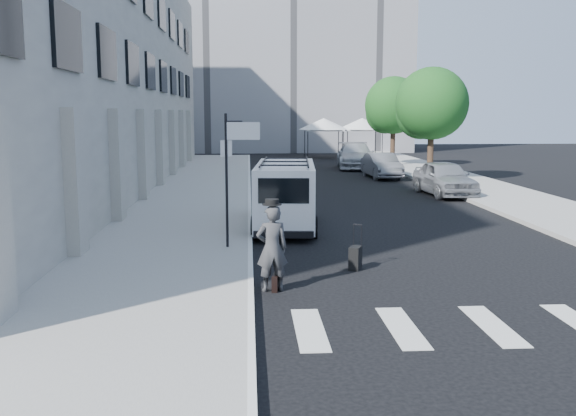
{
  "coord_description": "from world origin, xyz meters",
  "views": [
    {
      "loc": [
        -2.01,
        -13.5,
        3.69
      ],
      "look_at": [
        -1.04,
        2.37,
        1.3
      ],
      "focal_mm": 40.0,
      "sensor_mm": 36.0,
      "label": 1
    }
  ],
  "objects": [
    {
      "name": "ground",
      "position": [
        0.0,
        0.0,
        0.0
      ],
      "size": [
        120.0,
        120.0,
        0.0
      ],
      "primitive_type": "plane",
      "color": "black",
      "rests_on": "ground"
    },
    {
      "name": "parked_car_c",
      "position": [
        5.0,
        28.34,
        0.83
      ],
      "size": [
        2.86,
        5.93,
        1.66
      ],
      "primitive_type": "imported",
      "rotation": [
        0.0,
        0.0,
        -0.09
      ],
      "color": "#ADB0B6",
      "rests_on": "ground"
    },
    {
      "name": "cargo_van",
      "position": [
        -0.86,
        6.76,
        1.08
      ],
      "size": [
        2.24,
        5.55,
        2.07
      ],
      "rotation": [
        0.0,
        0.0,
        -0.08
      ],
      "color": "white",
      "rests_on": "ground"
    },
    {
      "name": "sidewalk_right",
      "position": [
        9.0,
        20.0,
        0.07
      ],
      "size": [
        4.0,
        56.0,
        0.15
      ],
      "primitive_type": "cube",
      "color": "gray",
      "rests_on": "ground"
    },
    {
      "name": "building_left",
      "position": [
        -11.5,
        18.0,
        6.0
      ],
      "size": [
        10.0,
        44.0,
        12.0
      ],
      "primitive_type": "cube",
      "color": "gray",
      "rests_on": "ground"
    },
    {
      "name": "businessman",
      "position": [
        -1.55,
        -0.58,
        0.9
      ],
      "size": [
        0.72,
        0.53,
        1.81
      ],
      "primitive_type": "imported",
      "rotation": [
        0.0,
        0.0,
        3.29
      ],
      "color": "#343436",
      "rests_on": "ground"
    },
    {
      "name": "tent_right",
      "position": [
        7.2,
        38.5,
        2.71
      ],
      "size": [
        4.0,
        4.0,
        3.2
      ],
      "color": "black",
      "rests_on": "ground"
    },
    {
      "name": "building_far",
      "position": [
        2.0,
        50.0,
        12.5
      ],
      "size": [
        22.0,
        12.0,
        25.0
      ],
      "primitive_type": "cube",
      "color": "slate",
      "rests_on": "ground"
    },
    {
      "name": "sidewalk_left",
      "position": [
        -4.25,
        16.0,
        0.07
      ],
      "size": [
        4.5,
        48.0,
        0.15
      ],
      "primitive_type": "cube",
      "color": "gray",
      "rests_on": "ground"
    },
    {
      "name": "sign_pole",
      "position": [
        -2.36,
        3.2,
        2.65
      ],
      "size": [
        1.03,
        0.07,
        3.5
      ],
      "color": "black",
      "rests_on": "sidewalk_left"
    },
    {
      "name": "tree_far",
      "position": [
        7.5,
        29.15,
        3.97
      ],
      "size": [
        3.8,
        3.83,
        6.03
      ],
      "color": "black",
      "rests_on": "ground"
    },
    {
      "name": "parked_car_a",
      "position": [
        6.68,
        14.41,
        0.78
      ],
      "size": [
        2.1,
        4.66,
        1.55
      ],
      "primitive_type": "imported",
      "rotation": [
        0.0,
        0.0,
        0.06
      ],
      "color": "gray",
      "rests_on": "ground"
    },
    {
      "name": "suitcase",
      "position": [
        0.47,
        1.14,
        0.28
      ],
      "size": [
        0.37,
        0.45,
        1.06
      ],
      "rotation": [
        0.0,
        0.0,
        -0.42
      ],
      "color": "black",
      "rests_on": "ground"
    },
    {
      "name": "parked_car_b",
      "position": [
        5.45,
        22.07,
        0.7
      ],
      "size": [
        1.69,
        4.29,
        1.39
      ],
      "primitive_type": "imported",
      "rotation": [
        0.0,
        0.0,
        0.05
      ],
      "color": "slate",
      "rests_on": "ground"
    },
    {
      "name": "tent_left",
      "position": [
        4.0,
        38.0,
        2.71
      ],
      "size": [
        4.0,
        4.0,
        3.2
      ],
      "color": "black",
      "rests_on": "ground"
    },
    {
      "name": "tree_near",
      "position": [
        7.5,
        20.15,
        3.97
      ],
      "size": [
        3.8,
        3.83,
        6.03
      ],
      "color": "black",
      "rests_on": "ground"
    },
    {
      "name": "briefcase",
      "position": [
        -1.48,
        -0.52,
        0.17
      ],
      "size": [
        0.19,
        0.45,
        0.34
      ],
      "primitive_type": "cube",
      "rotation": [
        0.0,
        0.0,
        -0.16
      ],
      "color": "black",
      "rests_on": "ground"
    }
  ]
}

